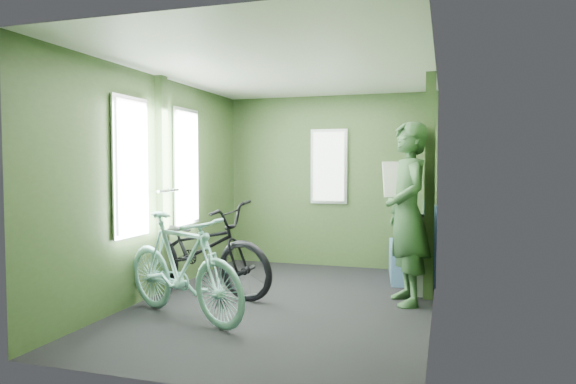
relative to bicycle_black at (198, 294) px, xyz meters
name	(u,v)px	position (x,y,z in m)	size (l,w,h in m)	color
room	(283,158)	(0.96, -0.04, 1.44)	(4.00, 4.02, 2.31)	black
bicycle_black	(198,294)	(0.00, 0.00, 0.00)	(0.65, 1.86, 0.98)	black
bicycle_mint	(182,319)	(0.28, -0.85, 0.00)	(0.45, 1.59, 0.95)	#83C6C0
passenger	(407,213)	(2.14, 0.27, 0.90)	(0.63, 0.78, 1.79)	#2A4A28
waste_box	(420,255)	(2.25, 0.73, 0.42)	(0.24, 0.34, 0.83)	slate
bench_seat	(413,257)	(2.14, 1.38, 0.27)	(0.60, 0.93, 0.92)	#2D465F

